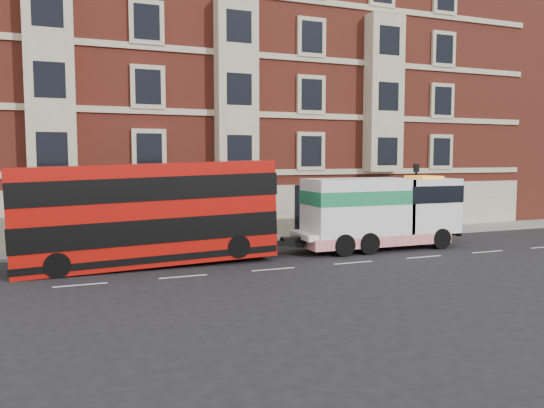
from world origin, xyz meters
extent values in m
plane|color=black|center=(0.00, 0.00, 0.00)|extent=(120.00, 120.00, 0.00)
cube|color=slate|center=(0.00, 7.50, 0.07)|extent=(90.00, 3.00, 0.15)
cube|color=maroon|center=(0.50, 15.00, 9.00)|extent=(45.00, 12.00, 18.00)
cylinder|color=black|center=(-6.00, 6.20, 2.15)|extent=(0.14, 0.14, 4.00)
cube|color=black|center=(-6.00, 6.20, 4.25)|extent=(0.35, 0.15, 0.50)
cylinder|color=black|center=(12.00, 6.20, 2.15)|extent=(0.14, 0.14, 4.00)
cube|color=black|center=(12.00, 6.20, 4.25)|extent=(0.35, 0.15, 0.50)
cube|color=#A80F09|center=(-4.96, 2.77, 2.39)|extent=(11.39, 2.54, 4.47)
cube|color=black|center=(-4.96, 2.77, 1.73)|extent=(11.43, 2.60, 1.07)
cube|color=black|center=(-4.96, 2.77, 3.56)|extent=(11.43, 2.60, 1.02)
cylinder|color=black|center=(-8.83, 1.62, 0.53)|extent=(1.06, 0.33, 1.06)
cylinder|color=black|center=(-8.83, 3.92, 0.53)|extent=(1.06, 0.33, 1.06)
cylinder|color=black|center=(-1.10, 1.62, 0.83)|extent=(1.06, 0.33, 1.06)
cylinder|color=black|center=(-1.10, 3.92, 0.83)|extent=(1.06, 0.33, 1.06)
cube|color=white|center=(7.04, 2.77, 0.97)|extent=(9.15, 2.34, 0.31)
cube|color=white|center=(9.98, 2.77, 2.29)|extent=(3.25, 2.54, 2.95)
cube|color=white|center=(5.82, 2.77, 2.34)|extent=(5.49, 2.54, 2.95)
cube|color=#1B7D4E|center=(5.82, 2.77, 2.85)|extent=(5.54, 2.58, 0.71)
cube|color=red|center=(6.83, 2.77, 0.61)|extent=(8.13, 2.60, 0.56)
cylinder|color=black|center=(10.29, 1.62, 0.56)|extent=(1.12, 0.36, 1.12)
cylinder|color=black|center=(10.29, 3.92, 0.56)|extent=(1.12, 0.36, 1.12)
cylinder|color=black|center=(5.82, 1.62, 0.56)|extent=(1.12, 0.41, 1.12)
cylinder|color=black|center=(5.82, 3.92, 0.56)|extent=(1.12, 0.41, 1.12)
cylinder|color=black|center=(4.39, 1.62, 0.56)|extent=(1.12, 0.41, 1.12)
cylinder|color=black|center=(4.39, 3.92, 0.56)|extent=(1.12, 0.41, 1.12)
imported|color=#192033|center=(-9.62, 7.03, 0.95)|extent=(0.69, 0.68, 1.60)
camera|label=1|loc=(-8.37, -21.37, 4.89)|focal=35.00mm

